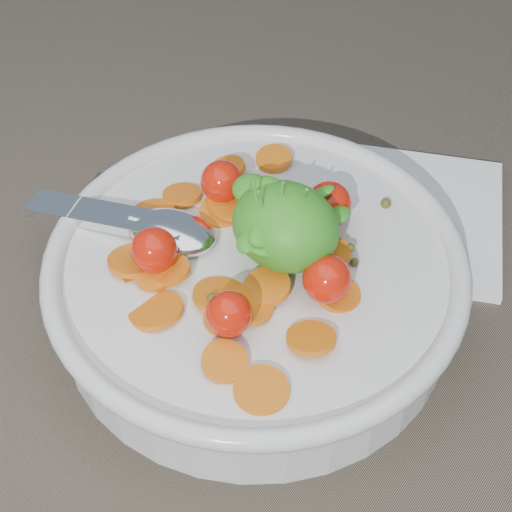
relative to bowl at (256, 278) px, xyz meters
The scene contains 3 objects.
ground 0.04m from the bowl, 160.14° to the right, with size 6.00×6.00×0.00m, color #6E604E.
bowl is the anchor object (origin of this frame).
napkin 0.16m from the bowl, 79.70° to the left, with size 0.18×0.16×0.01m, color white.
Camera 1 is at (0.24, -0.29, 0.46)m, focal length 55.00 mm.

